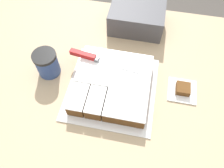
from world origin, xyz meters
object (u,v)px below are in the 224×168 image
object	(u,v)px
cake	(113,84)
coffee_cup	(47,63)
cake_board	(112,88)
brownie	(183,89)
knife	(90,57)
storage_box	(137,17)

from	to	relation	value
cake	coffee_cup	distance (m)	0.29
cake_board	cake	world-z (taller)	cake
coffee_cup	brownie	world-z (taller)	coffee_cup
knife	brownie	distance (m)	0.41
knife	coffee_cup	distance (m)	0.19
cake_board	coffee_cup	bearing A→B (deg)	173.46
cake_board	brownie	distance (m)	0.30
cake	knife	size ratio (longest dim) A/B	1.02
knife	storage_box	distance (m)	0.34
storage_box	brownie	bearing A→B (deg)	-54.78
cake_board	coffee_cup	distance (m)	0.30
cake	coffee_cup	size ratio (longest dim) A/B	2.74
knife	brownie	size ratio (longest dim) A/B	5.46
knife	coffee_cup	size ratio (longest dim) A/B	2.68
cake_board	coffee_cup	world-z (taller)	coffee_cup
coffee_cup	brownie	xyz separation A→B (m)	(0.58, 0.01, -0.04)
brownie	storage_box	size ratio (longest dim) A/B	0.21
coffee_cup	brownie	bearing A→B (deg)	1.18
coffee_cup	cake	bearing A→B (deg)	-6.13
brownie	storage_box	bearing A→B (deg)	125.22
knife	cake_board	bearing A→B (deg)	-31.60
cake	coffee_cup	xyz separation A→B (m)	(-0.29, 0.03, 0.02)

